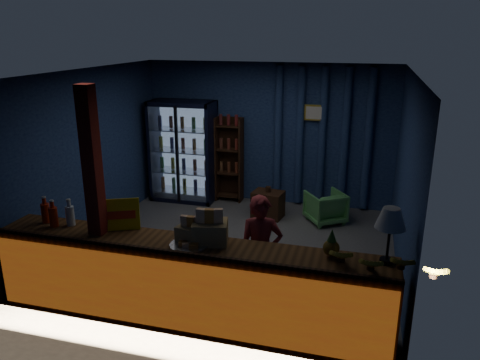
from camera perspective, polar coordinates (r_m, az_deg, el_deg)
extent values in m
plane|color=#515154|center=(7.09, -0.57, -8.35)|extent=(4.60, 4.60, 0.00)
plane|color=navy|center=(8.70, 3.43, 5.62)|extent=(4.60, 0.00, 4.60)
plane|color=navy|center=(4.67, -8.12, -5.31)|extent=(4.60, 0.00, 4.60)
plane|color=navy|center=(7.57, -17.60, 2.99)|extent=(0.00, 4.40, 4.40)
plane|color=navy|center=(6.41, 19.58, 0.21)|extent=(0.00, 4.40, 4.40)
plane|color=#472D19|center=(6.39, -0.64, 13.10)|extent=(4.60, 4.60, 0.00)
cube|color=brown|center=(5.28, -6.42, -12.37)|extent=(4.40, 0.55, 0.95)
cube|color=red|center=(5.05, -7.66, -13.92)|extent=(4.35, 0.02, 0.81)
cube|color=#3E2013|center=(4.83, -7.81, -8.79)|extent=(4.40, 0.04, 0.04)
cube|color=maroon|center=(5.39, -17.16, -2.76)|extent=(0.16, 0.16, 2.60)
cube|color=black|center=(9.14, -6.28, 3.89)|extent=(1.20, 0.06, 1.90)
cube|color=black|center=(9.13, -10.24, 3.69)|extent=(0.06, 0.60, 1.90)
cube|color=black|center=(8.70, -3.43, 3.26)|extent=(0.06, 0.60, 1.90)
cube|color=black|center=(8.73, -7.13, 9.29)|extent=(1.20, 0.60, 0.08)
cube|color=black|center=(9.16, -6.71, -2.04)|extent=(1.20, 0.60, 0.08)
cube|color=#99B2D8|center=(9.10, -6.39, 3.81)|extent=(1.08, 0.02, 1.74)
cube|color=white|center=(8.65, -7.61, 3.04)|extent=(1.12, 0.02, 1.78)
cube|color=black|center=(8.63, -7.66, 3.01)|extent=(0.05, 0.05, 1.80)
cube|color=silver|center=(9.12, -6.74, -1.27)|extent=(1.08, 0.48, 0.02)
cylinder|color=#B06219|center=(9.25, -9.35, -0.26)|extent=(0.07, 0.07, 0.22)
cylinder|color=#1B6E20|center=(9.16, -8.07, -0.38)|extent=(0.07, 0.07, 0.22)
cylinder|color=#AEB51B|center=(9.08, -6.76, -0.50)|extent=(0.07, 0.07, 0.22)
cylinder|color=navy|center=(9.00, -5.44, -0.62)|extent=(0.07, 0.07, 0.22)
cylinder|color=maroon|center=(8.93, -4.09, -0.74)|extent=(0.07, 0.07, 0.22)
cube|color=silver|center=(9.00, -6.83, 1.14)|extent=(1.08, 0.48, 0.02)
cylinder|color=#1B6E20|center=(9.14, -9.47, 2.12)|extent=(0.07, 0.07, 0.22)
cylinder|color=#AEB51B|center=(9.05, -8.18, 2.03)|extent=(0.07, 0.07, 0.22)
cylinder|color=navy|center=(8.96, -6.86, 1.93)|extent=(0.07, 0.07, 0.22)
cylinder|color=maroon|center=(8.88, -5.51, 1.83)|extent=(0.07, 0.07, 0.22)
cylinder|color=#B06219|center=(8.81, -4.14, 1.73)|extent=(0.07, 0.07, 0.22)
cube|color=silver|center=(8.90, -6.92, 3.61)|extent=(1.08, 0.48, 0.02)
cylinder|color=#AEB51B|center=(9.04, -9.60, 4.57)|extent=(0.07, 0.07, 0.22)
cylinder|color=navy|center=(8.95, -8.29, 4.50)|extent=(0.07, 0.07, 0.22)
cylinder|color=maroon|center=(8.87, -6.95, 4.42)|extent=(0.07, 0.07, 0.22)
cylinder|color=#B06219|center=(8.78, -5.59, 4.35)|extent=(0.07, 0.07, 0.22)
cylinder|color=#1B6E20|center=(8.71, -4.20, 4.26)|extent=(0.07, 0.07, 0.22)
cube|color=silver|center=(8.81, -7.01, 6.13)|extent=(1.08, 0.48, 0.02)
cylinder|color=navy|center=(8.96, -9.73, 7.06)|extent=(0.07, 0.07, 0.22)
cylinder|color=maroon|center=(8.87, -8.40, 7.01)|extent=(0.07, 0.07, 0.22)
cylinder|color=#B06219|center=(8.78, -7.05, 6.96)|extent=(0.07, 0.07, 0.22)
cylinder|color=#1B6E20|center=(8.70, -5.66, 6.91)|extent=(0.07, 0.07, 0.22)
cylinder|color=#AEB51B|center=(8.62, -4.26, 6.85)|extent=(0.07, 0.07, 0.22)
cube|color=#3E2013|center=(8.94, -1.09, 2.67)|extent=(0.50, 0.02, 1.60)
cube|color=#3E2013|center=(8.88, -2.79, 2.57)|extent=(0.03, 0.28, 1.60)
cube|color=#3E2013|center=(8.75, 0.14, 2.36)|extent=(0.03, 0.28, 1.60)
cube|color=#3E2013|center=(9.02, -1.30, -1.83)|extent=(0.46, 0.26, 0.02)
cube|color=#3E2013|center=(8.88, -1.32, 0.91)|extent=(0.46, 0.26, 0.02)
cube|color=#3E2013|center=(8.77, -1.34, 3.72)|extent=(0.46, 0.26, 0.02)
cube|color=#3E2013|center=(8.67, -1.36, 6.61)|extent=(0.46, 0.26, 0.02)
cylinder|color=navy|center=(8.60, 4.65, 5.45)|extent=(0.14, 0.14, 2.50)
cylinder|color=navy|center=(8.54, 7.30, 5.28)|extent=(0.14, 0.14, 2.50)
cylinder|color=navy|center=(8.49, 9.98, 5.09)|extent=(0.14, 0.14, 2.50)
cylinder|color=navy|center=(8.47, 12.67, 4.88)|extent=(0.14, 0.14, 2.50)
cylinder|color=navy|center=(8.46, 15.38, 4.67)|extent=(0.14, 0.14, 2.50)
cube|color=yellow|center=(8.39, 9.08, 8.11)|extent=(0.36, 0.03, 0.28)
cube|color=silver|center=(8.37, 9.06, 8.09)|extent=(0.30, 0.01, 0.22)
imported|color=maroon|center=(5.42, 2.52, -8.92)|extent=(0.57, 0.45, 1.37)
imported|color=#54A956|center=(8.07, 10.37, -3.26)|extent=(0.81, 0.81, 0.54)
cube|color=#3E2013|center=(8.17, 3.42, -2.99)|extent=(0.56, 0.45, 0.47)
cylinder|color=#3E2013|center=(8.08, 3.46, -1.13)|extent=(0.09, 0.09, 0.09)
cube|color=#D8BC0B|center=(5.47, -14.51, -4.10)|extent=(0.45, 0.27, 0.36)
cube|color=red|center=(5.46, -14.61, -4.17)|extent=(0.36, 0.18, 0.09)
cylinder|color=red|center=(5.98, -22.60, -3.75)|extent=(0.10, 0.10, 0.23)
cylinder|color=red|center=(5.92, -22.78, -2.30)|extent=(0.04, 0.04, 0.09)
cylinder|color=white|center=(5.91, -22.83, -1.95)|extent=(0.05, 0.05, 0.02)
cylinder|color=red|center=(5.82, -21.78, -4.21)|extent=(0.10, 0.10, 0.23)
cylinder|color=red|center=(5.77, -21.96, -2.72)|extent=(0.04, 0.04, 0.09)
cylinder|color=white|center=(5.75, -22.00, -2.37)|extent=(0.05, 0.05, 0.02)
cylinder|color=silver|center=(5.78, -19.99, -4.14)|extent=(0.10, 0.10, 0.23)
cylinder|color=silver|center=(5.73, -20.16, -2.64)|extent=(0.04, 0.04, 0.09)
cylinder|color=white|center=(5.72, -20.20, -2.28)|extent=(0.05, 0.05, 0.02)
cube|color=#9E824C|center=(5.02, -3.66, -6.36)|extent=(0.43, 0.38, 0.24)
cube|color=#CA652D|center=(4.95, -4.76, -4.28)|extent=(0.11, 0.09, 0.15)
cube|color=#C47324|center=(4.94, -3.70, -4.30)|extent=(0.11, 0.09, 0.15)
cube|color=#CA652D|center=(4.93, -2.64, -4.31)|extent=(0.11, 0.09, 0.15)
cube|color=#9E824C|center=(5.06, -5.96, -6.56)|extent=(0.33, 0.29, 0.18)
cube|color=#CA652D|center=(5.04, -6.67, -4.85)|extent=(0.08, 0.07, 0.12)
cube|color=#C47324|center=(5.00, -6.02, -5.00)|extent=(0.08, 0.07, 0.12)
cube|color=#CA652D|center=(4.96, -5.35, -5.16)|extent=(0.08, 0.07, 0.12)
cylinder|color=silver|center=(5.00, -6.20, -7.86)|extent=(0.42, 0.42, 0.02)
cube|color=#CA652D|center=(4.96, -5.32, -7.62)|extent=(0.09, 0.06, 0.05)
cube|color=#C47324|center=(5.02, -5.35, -7.32)|extent=(0.11, 0.11, 0.05)
cube|color=#CA652D|center=(5.06, -5.87, -7.13)|extent=(0.06, 0.09, 0.05)
cube|color=#C47324|center=(5.06, -6.59, -7.16)|extent=(0.11, 0.11, 0.05)
cube|color=#CA652D|center=(5.02, -7.09, -7.39)|extent=(0.09, 0.06, 0.05)
cube|color=#C47324|center=(4.96, -7.09, -7.69)|extent=(0.11, 0.11, 0.05)
cube|color=#CA652D|center=(4.92, -6.56, -7.89)|extent=(0.06, 0.09, 0.05)
cube|color=#C47324|center=(4.92, -5.83, -7.86)|extent=(0.11, 0.11, 0.05)
cylinder|color=black|center=(4.84, 17.42, -9.39)|extent=(0.14, 0.14, 0.05)
cylinder|color=black|center=(4.75, 17.64, -7.21)|extent=(0.03, 0.03, 0.41)
cone|color=white|center=(4.66, 17.92, -4.44)|extent=(0.29, 0.29, 0.20)
sphere|color=#826117|center=(4.81, 11.06, -8.12)|extent=(0.17, 0.17, 0.17)
cone|color=#2E5E20|center=(4.75, 11.16, -6.61)|extent=(0.09, 0.09, 0.13)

